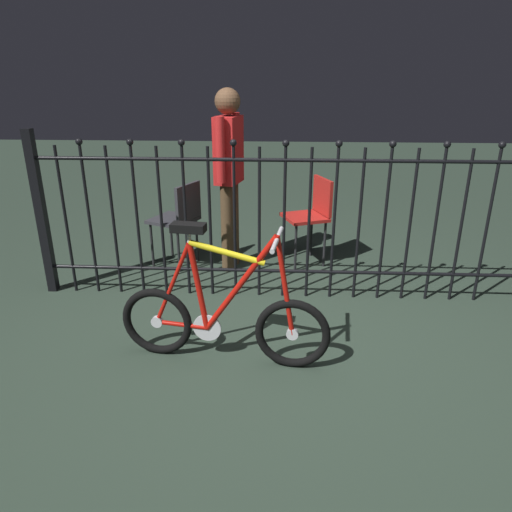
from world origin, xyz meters
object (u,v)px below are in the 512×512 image
(chair_charcoal, at_px, (179,215))
(chair_red, at_px, (312,211))
(bicycle, at_px, (222,318))
(person_visitor, at_px, (229,166))

(chair_charcoal, height_order, chair_red, chair_red)
(chair_charcoal, bearing_deg, bicycle, -69.60)
(chair_red, bearing_deg, person_visitor, -168.16)
(chair_red, xyz_separation_m, person_visitor, (-0.75, -0.16, 0.44))
(bicycle, relative_size, chair_red, 1.63)
(bicycle, distance_m, person_visitor, 1.67)
(person_visitor, bearing_deg, bicycle, -85.82)
(bicycle, height_order, person_visitor, person_visitor)
(bicycle, relative_size, person_visitor, 0.83)
(chair_charcoal, distance_m, chair_red, 1.22)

